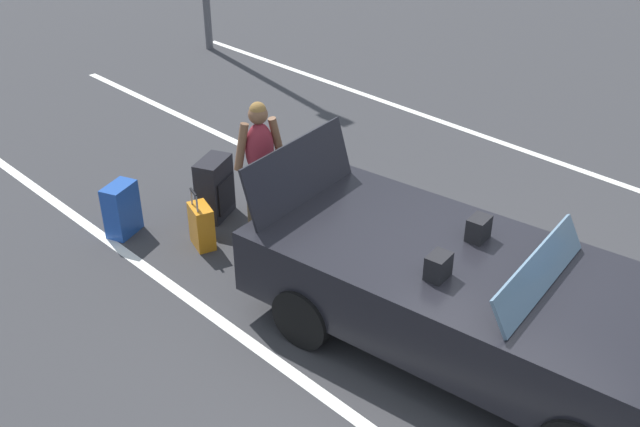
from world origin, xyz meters
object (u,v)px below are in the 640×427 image
Objects in this scene: suitcase_large_black at (215,188)px; convertible_car at (496,306)px; traveler_person at (260,165)px; suitcase_small_carryon at (202,226)px; suitcase_medium_bright at (122,209)px.

convertible_car is at bearing -22.06° from suitcase_large_black.
suitcase_large_black is 0.45× the size of traveler_person.
convertible_car is 2.63× the size of traveler_person.
convertible_car reaches higher than suitcase_large_black.
suitcase_small_carryon is at bearing -75.94° from suitcase_large_black.
traveler_person is at bearing -13.07° from suitcase_small_carryon.
suitcase_medium_bright is (-0.44, -0.99, -0.06)m from suitcase_large_black.
suitcase_small_carryon is (0.41, -0.52, -0.12)m from suitcase_large_black.
suitcase_large_black is (-3.74, -0.15, -0.22)m from convertible_car.
convertible_car is at bearing 173.85° from suitcase_medium_bright.
convertible_car is 4.34m from suitcase_medium_bright.
suitcase_medium_bright is at bearing 137.29° from suitcase_small_carryon.
convertible_car is 3.75m from suitcase_large_black.
convertible_car is 5.86× the size of suitcase_large_black.
convertible_car reaches higher than suitcase_small_carryon.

